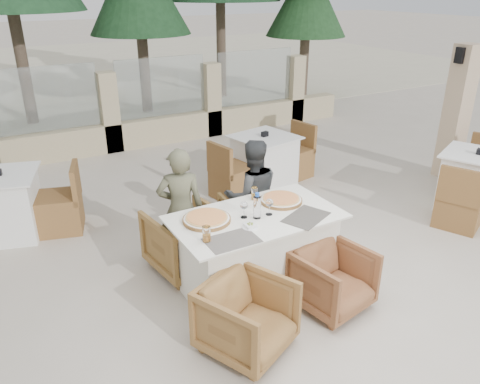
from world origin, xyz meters
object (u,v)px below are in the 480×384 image
pizza_left (207,218)px  armchair_near_right (332,279)px  beer_glass_left (206,234)px  armchair_far_right (252,219)px  olive_dish (250,225)px  bg_table_b (264,162)px  wine_glass_near (269,206)px  pizza_right (281,199)px  bg_table_a (4,206)px  dining_table (255,251)px  bg_table_c (473,182)px  diner_left (181,209)px  beer_glass_right (254,194)px  armchair_far_left (186,240)px  armchair_near_left (247,317)px  diner_right (252,196)px  wine_glass_centre (244,209)px  water_bottle (257,206)px

pizza_left → armchair_near_right: pizza_left is taller
beer_glass_left → armchair_far_right: beer_glass_left is taller
olive_dish → bg_table_b: 2.78m
beer_glass_left → armchair_near_right: (1.05, -0.44, -0.55)m
pizza_left → wine_glass_near: size_ratio=2.41×
pizza_right → bg_table_a: bearing=137.7°
dining_table → pizza_right: 0.58m
pizza_left → bg_table_c: (3.85, -0.07, -0.41)m
dining_table → beer_glass_left: (-0.61, -0.20, 0.46)m
diner_left → bg_table_a: bearing=-25.7°
armchair_near_right → beer_glass_right: bearing=94.6°
armchair_far_left → armchair_near_left: bearing=79.2°
bg_table_b → diner_right: bearing=-137.9°
armchair_far_left → armchair_near_right: (0.90, -1.27, -0.04)m
armchair_near_left → wine_glass_near: bearing=22.4°
pizza_right → olive_dish: 0.63m
wine_glass_centre → armchair_near_left: bearing=-118.5°
bg_table_b → armchair_near_left: bearing=-135.7°
armchair_far_right → bg_table_b: (1.00, 1.31, 0.10)m
armchair_near_left → diner_left: size_ratio=0.51×
bg_table_a → bg_table_c: (5.43, -2.26, 0.00)m
armchair_near_left → bg_table_a: 3.41m
pizza_right → water_bottle: water_bottle is taller
wine_glass_centre → bg_table_b: (1.54, 2.05, -0.48)m
wine_glass_near → bg_table_b: (1.30, 2.11, -0.48)m
dining_table → armchair_near_left: 0.90m
bg_table_b → water_bottle: bearing=-135.2°
dining_table → beer_glass_left: 0.79m
armchair_far_right → beer_glass_left: bearing=48.1°
armchair_far_left → armchair_far_right: 0.90m
olive_dish → diner_left: size_ratio=0.08×
dining_table → diner_left: diner_left is taller
wine_glass_centre → beer_glass_left: 0.55m
bg_table_b → beer_glass_left: bearing=-142.8°
olive_dish → armchair_near_left: bearing=-122.8°
beer_glass_right → olive_dish: 0.60m
pizza_right → wine_glass_centre: wine_glass_centre is taller
pizza_right → armchair_near_right: (0.05, -0.78, -0.50)m
armchair_far_left → bg_table_a: 2.32m
wine_glass_centre → beer_glass_left: wine_glass_centre is taller
diner_left → bg_table_c: size_ratio=0.80×
armchair_far_left → armchair_near_right: 1.55m
dining_table → armchair_near_right: size_ratio=2.49×
pizza_right → beer_glass_left: 1.05m
dining_table → bg_table_c: bearing=1.1°
armchair_near_left → armchair_near_right: size_ratio=1.05×
wine_glass_centre → water_bottle: bearing=-33.9°
beer_glass_right → diner_left: (-0.65, 0.38, -0.18)m
dining_table → armchair_far_right: 0.88m
diner_left → diner_right: size_ratio=1.02×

